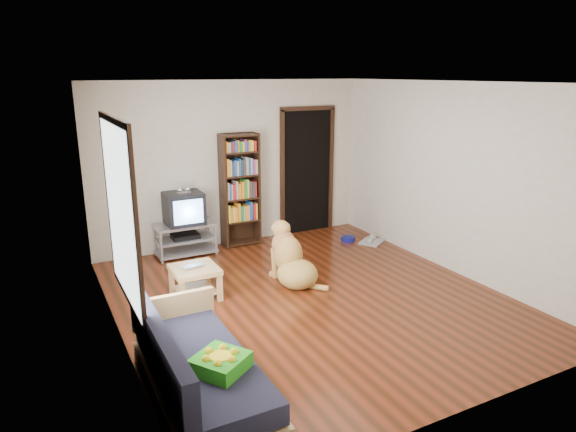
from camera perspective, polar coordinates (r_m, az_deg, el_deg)
name	(u,v)px	position (r m, az deg, el deg)	size (l,w,h in m)	color
ground	(309,298)	(6.46, 2.40, -9.12)	(5.00, 5.00, 0.00)	#5D220F
ceiling	(312,82)	(5.86, 2.69, 14.62)	(5.00, 5.00, 0.00)	white
wall_back	(233,164)	(8.25, -6.17, 5.77)	(4.50, 4.50, 0.00)	beige
wall_front	(475,265)	(4.15, 20.04, -5.15)	(4.50, 4.50, 0.00)	beige
wall_left	(112,221)	(5.31, -19.02, -0.55)	(5.00, 5.00, 0.00)	beige
wall_right	(453,179)	(7.39, 17.89, 3.94)	(5.00, 5.00, 0.00)	beige
green_cushion	(221,363)	(4.27, -7.51, -15.89)	(0.38, 0.38, 0.13)	green
laptop	(195,267)	(6.39, -10.28, -5.63)	(0.28, 0.18, 0.02)	silver
dog_bowl	(348,239)	(8.58, 6.70, -2.53)	(0.22, 0.22, 0.08)	navy
grey_rag	(372,242)	(8.56, 9.29, -2.85)	(0.40, 0.32, 0.03)	#A1A1A1
window	(121,213)	(4.79, -18.11, 0.28)	(0.03, 1.46, 1.70)	white
doorway	(307,168)	(8.83, 2.12, 5.31)	(1.03, 0.05, 2.19)	black
tv_stand	(185,238)	(7.99, -11.32, -2.40)	(0.90, 0.45, 0.50)	#99999E
crt_tv	(183,208)	(7.87, -11.55, 0.92)	(0.55, 0.52, 0.58)	black
bookshelf	(240,184)	(8.18, -5.39, 3.57)	(0.60, 0.30, 1.80)	black
sofa	(197,376)	(4.56, -10.08, -17.05)	(0.80, 1.80, 0.80)	tan
coffee_table	(195,276)	(6.47, -10.31, -6.62)	(0.55, 0.55, 0.40)	tan
dog	(291,260)	(6.81, 0.33, -4.96)	(0.60, 0.98, 0.84)	tan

